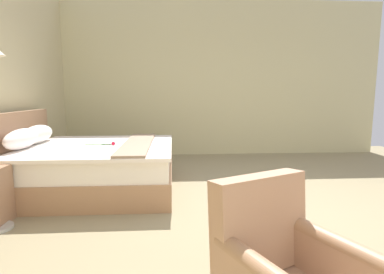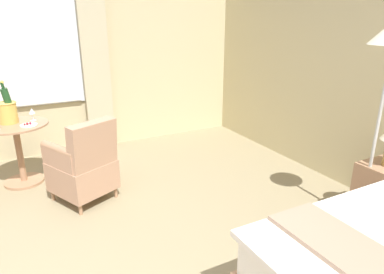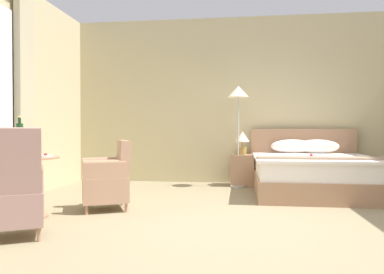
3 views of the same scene
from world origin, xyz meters
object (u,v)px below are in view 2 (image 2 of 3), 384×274
at_px(snack_plate, 29,125).
at_px(armchair_by_window, 84,165).
at_px(side_table_round, 19,148).
at_px(wine_glass_near_edge, 32,112).
at_px(champagne_bucket, 7,110).

distance_m(snack_plate, armchair_by_window, 0.82).
xyz_separation_m(snack_plate, armchair_by_window, (0.62, 0.43, -0.32)).
bearing_deg(side_table_round, armchair_by_window, 36.81).
bearing_deg(snack_plate, armchair_by_window, 34.64).
xyz_separation_m(wine_glass_near_edge, armchair_by_window, (0.81, 0.37, -0.42)).
distance_m(side_table_round, wine_glass_near_edge, 0.43).
bearing_deg(side_table_round, wine_glass_near_edge, 105.65).
bearing_deg(wine_glass_near_edge, armchair_by_window, 24.57).
xyz_separation_m(side_table_round, armchair_by_window, (0.75, 0.56, -0.04)).
bearing_deg(champagne_bucket, wine_glass_near_edge, 85.41).
bearing_deg(wine_glass_near_edge, side_table_round, -74.35).
bearing_deg(champagne_bucket, armchair_by_window, 36.37).
bearing_deg(snack_plate, champagne_bucket, -138.92).
bearing_deg(side_table_round, snack_plate, 45.38).
bearing_deg(armchair_by_window, champagne_bucket, -143.63).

